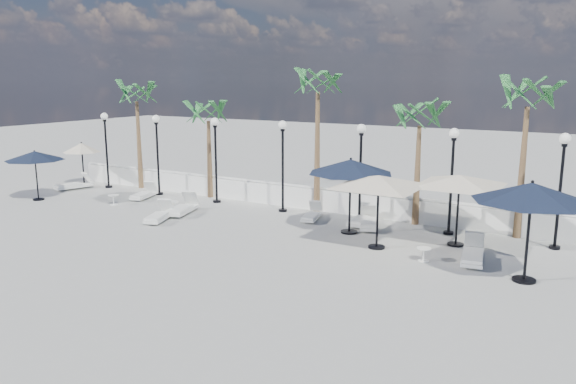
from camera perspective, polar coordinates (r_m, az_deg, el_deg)
The scene contains 31 objects.
ground at distance 18.73m, azimuth -10.86°, elevation -5.94°, with size 100.00×100.00×0.00m, color #A1A19C.
balustrade at distance 24.55m, azimuth 0.67°, elevation -0.45°, with size 26.00×0.30×1.01m.
lamppost_0 at distance 30.10m, azimuth -18.02°, elevation 5.10°, with size 0.36×0.36×3.84m.
lamppost_1 at distance 27.59m, azimuth -13.16°, elevation 4.83°, with size 0.36×0.36×3.84m.
lamppost_2 at distance 25.32m, azimuth -7.37°, elevation 4.47°, with size 0.36×0.36×3.84m.
lamppost_3 at distance 23.35m, azimuth -0.54°, elevation 3.97°, with size 0.36×0.36×3.84m.
lamppost_4 at distance 21.78m, azimuth 7.39°, elevation 3.33°, with size 0.36×0.36×3.84m.
lamppost_5 at distance 20.68m, azimuth 16.35°, elevation 2.53°, with size 0.36×0.36×3.84m.
lamppost_6 at distance 20.14m, azimuth 26.03°, elevation 1.59°, with size 0.36×0.36×3.84m.
palm_0 at distance 29.41m, azimuth -15.13°, elevation 9.13°, with size 2.60×2.60×5.50m.
palm_1 at distance 26.44m, azimuth -8.11°, elevation 7.49°, with size 2.60×2.60×4.70m.
palm_2 at distance 23.27m, azimuth 3.05°, elevation 10.41°, with size 2.60×2.60×6.10m.
palm_3 at distance 21.68m, azimuth 13.23°, elevation 6.97°, with size 2.60×2.60×4.90m.
palm_4 at distance 20.85m, azimuth 23.18°, elevation 8.33°, with size 2.60×2.60×5.70m.
lounger_0 at distance 30.50m, azimuth -20.93°, elevation 0.70°, with size 1.11×1.98×0.71m.
lounger_1 at distance 22.76m, azimuth -12.93°, elevation -2.31°, with size 1.20×1.93×0.69m.
lounger_2 at distance 27.15m, azimuth -14.42°, elevation -0.19°, with size 1.02×1.84×0.66m.
lounger_3 at distance 23.75m, azimuth -10.63°, elevation -1.58°, with size 1.19×2.13×0.76m.
lounger_4 at distance 21.40m, azimuth 8.15°, elevation -3.00°, with size 1.27×1.95×0.70m.
lounger_5 at distance 22.37m, azimuth 2.43°, elevation -2.33°, with size 0.89×1.69×0.61m.
lounger_6 at distance 21.87m, azimuth 7.51°, elevation -2.69°, with size 0.67×1.82×0.67m.
lounger_7 at distance 18.22m, azimuth 18.26°, elevation -6.03°, with size 0.96×2.01×0.72m.
side_table_0 at distance 26.15m, azimuth -17.31°, elevation -0.67°, with size 0.47×0.47×0.45m.
side_table_1 at distance 24.20m, azimuth -11.58°, elevation -1.35°, with size 0.45×0.45×0.44m.
side_table_2 at distance 17.85m, azimuth 13.62°, elevation -6.06°, with size 0.45×0.45×0.43m.
parasol_navy_left at distance 28.18m, azimuth -24.34°, elevation 3.35°, with size 2.64×2.64×2.33m.
parasol_navy_mid at distance 20.17m, azimuth 6.38°, elevation 2.55°, with size 3.10×3.10×2.77m.
parasol_navy_right at distance 16.48m, azimuth 23.51°, elevation -0.07°, with size 3.19×3.19×2.86m.
parasol_cream_sq_a at distance 19.35m, azimuth 17.06°, elevation 1.63°, with size 5.29×5.29×2.60m.
parasol_cream_sq_b at distance 18.44m, azimuth 9.21°, elevation 1.64°, with size 5.26×5.26×2.64m.
parasol_cream_small at distance 31.09m, azimuth -20.23°, elevation 4.19°, with size 1.88×1.88×2.31m.
Camera 1 is at (11.91, -13.35, 5.54)m, focal length 35.00 mm.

